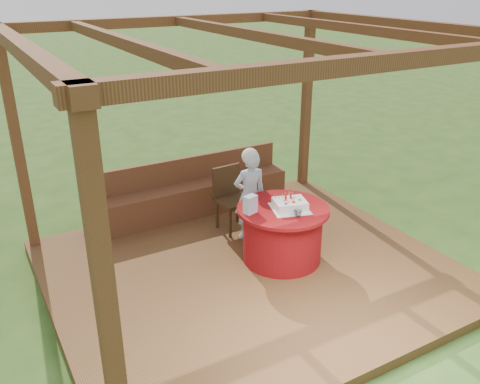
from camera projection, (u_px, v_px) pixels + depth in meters
name	position (u px, v px, depth m)	size (l,w,h in m)	color
ground	(250.00, 276.00, 6.08)	(60.00, 60.00, 0.00)	#2B4C19
deck	(250.00, 271.00, 6.06)	(4.50, 4.00, 0.12)	brown
pergola	(252.00, 73.00, 5.13)	(4.50, 4.00, 2.72)	brown
bench	(190.00, 196.00, 7.30)	(3.00, 0.42, 0.80)	brown
table	(282.00, 233.00, 6.08)	(1.09, 1.09, 0.69)	maroon
chair	(231.00, 195.00, 6.81)	(0.44, 0.44, 0.86)	#3A2412
elderly_woman	(250.00, 193.00, 6.50)	(0.46, 0.34, 1.23)	#92BCD9
birthday_cake	(290.00, 204.00, 5.90)	(0.52, 0.52, 0.19)	white
gift_bag	(250.00, 204.00, 5.78)	(0.15, 0.10, 0.21)	#E997C9
drinking_glass	(298.00, 214.00, 5.71)	(0.09, 0.09, 0.09)	white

